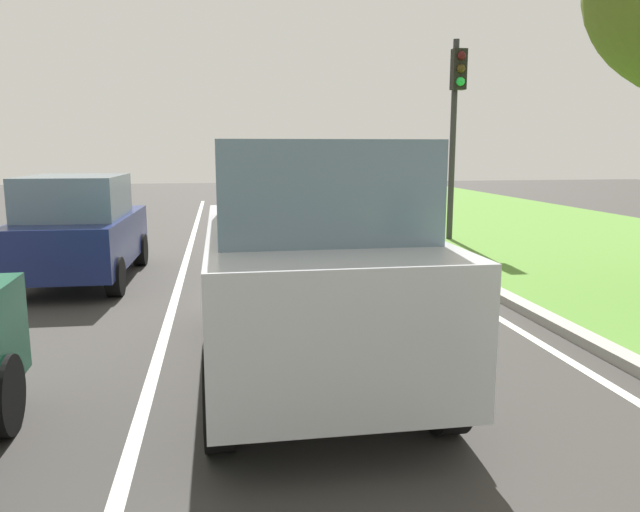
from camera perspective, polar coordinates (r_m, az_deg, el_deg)
name	(u,v)px	position (r m, az deg, el deg)	size (l,w,h in m)	color
ground_plane	(222,279)	(10.56, -9.20, -2.17)	(60.00, 60.00, 0.00)	#383533
lane_line_center	(180,281)	(10.59, -13.00, -2.26)	(0.12, 32.00, 0.01)	silver
lane_line_right_edge	(423,272)	(11.16, 9.62, -1.51)	(0.12, 32.00, 0.01)	silver
curb_right	(449,268)	(11.32, 12.02, -1.14)	(0.24, 48.00, 0.12)	#9E9B93
car_suv_ahead	(307,257)	(5.95, -1.26, -0.09)	(1.97, 4.50, 2.28)	#B7BABF
car_hatchback_far	(80,229)	(10.91, -21.60, 2.34)	(1.80, 3.74, 1.78)	navy
traffic_light_near_right	(456,107)	(14.80, 12.62, 13.52)	(0.32, 0.50, 4.68)	#2D2D2D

